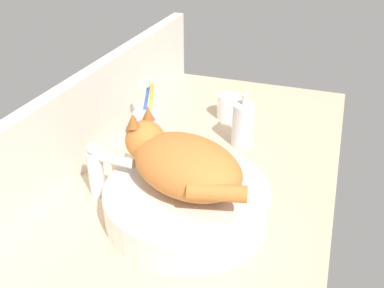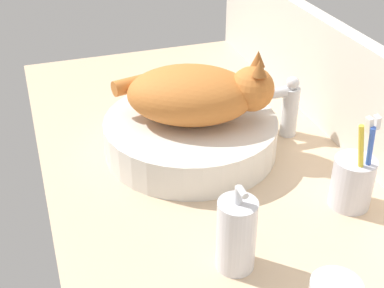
{
  "view_description": "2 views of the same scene",
  "coord_description": "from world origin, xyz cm",
  "px_view_note": "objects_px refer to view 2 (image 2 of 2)",
  "views": [
    {
      "loc": [
        -80.04,
        -26.65,
        60.22
      ],
      "look_at": [
        5.1,
        3.06,
        7.64
      ],
      "focal_mm": 40.0,
      "sensor_mm": 36.0,
      "label": 1
    },
    {
      "loc": [
        77.35,
        -31.32,
        59.57
      ],
      "look_at": [
        -2.47,
        -4.55,
        7.45
      ],
      "focal_mm": 50.0,
      "sensor_mm": 36.0,
      "label": 2
    }
  ],
  "objects_px": {
    "cat": "(198,93)",
    "faucet": "(286,105)",
    "toothbrush_cup": "(353,181)",
    "soap_dispenser": "(236,234)",
    "sink_basin": "(191,135)"
  },
  "relations": [
    {
      "from": "cat",
      "to": "soap_dispenser",
      "type": "height_order",
      "value": "cat"
    },
    {
      "from": "cat",
      "to": "faucet",
      "type": "height_order",
      "value": "cat"
    },
    {
      "from": "cat",
      "to": "toothbrush_cup",
      "type": "distance_m",
      "value": 0.34
    },
    {
      "from": "cat",
      "to": "soap_dispenser",
      "type": "bearing_deg",
      "value": -9.11
    },
    {
      "from": "sink_basin",
      "to": "toothbrush_cup",
      "type": "bearing_deg",
      "value": 38.84
    },
    {
      "from": "faucet",
      "to": "toothbrush_cup",
      "type": "xyz_separation_m",
      "value": [
        0.26,
        0.0,
        -0.02
      ]
    },
    {
      "from": "soap_dispenser",
      "to": "cat",
      "type": "bearing_deg",
      "value": 170.89
    },
    {
      "from": "toothbrush_cup",
      "to": "faucet",
      "type": "bearing_deg",
      "value": -179.65
    },
    {
      "from": "faucet",
      "to": "soap_dispenser",
      "type": "height_order",
      "value": "soap_dispenser"
    },
    {
      "from": "toothbrush_cup",
      "to": "soap_dispenser",
      "type": "bearing_deg",
      "value": -73.3
    },
    {
      "from": "sink_basin",
      "to": "toothbrush_cup",
      "type": "xyz_separation_m",
      "value": [
        0.26,
        0.21,
        0.01
      ]
    },
    {
      "from": "cat",
      "to": "toothbrush_cup",
      "type": "bearing_deg",
      "value": 37.51
    },
    {
      "from": "faucet",
      "to": "toothbrush_cup",
      "type": "bearing_deg",
      "value": 0.35
    },
    {
      "from": "faucet",
      "to": "toothbrush_cup",
      "type": "relative_size",
      "value": 0.73
    },
    {
      "from": "cat",
      "to": "toothbrush_cup",
      "type": "xyz_separation_m",
      "value": [
        0.26,
        0.2,
        -0.08
      ]
    }
  ]
}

